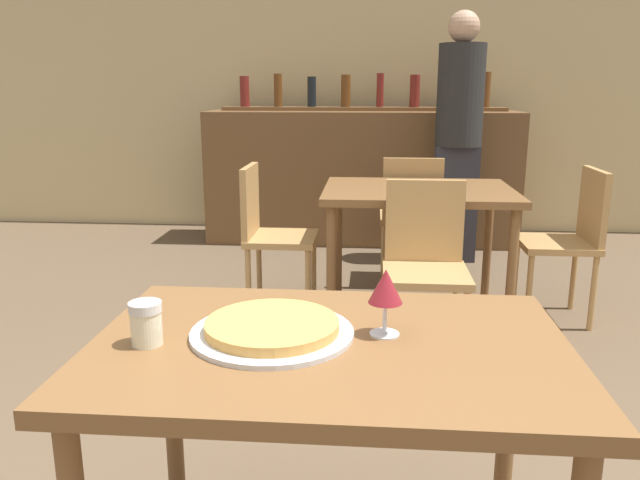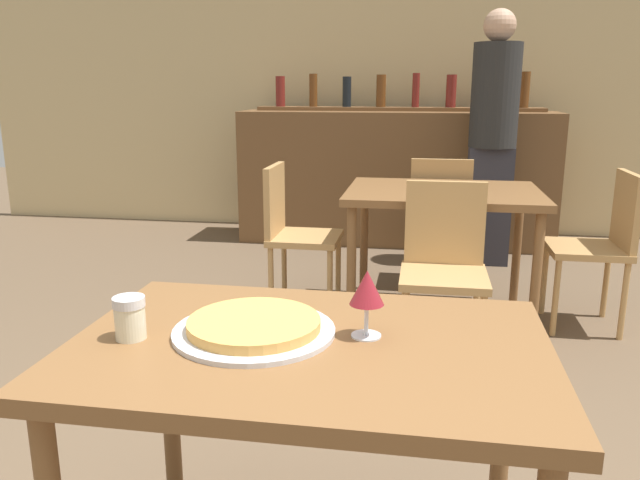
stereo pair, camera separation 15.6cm
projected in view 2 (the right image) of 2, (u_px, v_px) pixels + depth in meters
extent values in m
cube|color=#D1B784|center=(401.00, 75.00, 5.55)|extent=(8.00, 0.05, 2.80)
cube|color=brown|center=(309.00, 349.00, 1.42)|extent=(1.08, 0.72, 0.04)
cylinder|color=brown|center=(171.00, 412.00, 1.88)|extent=(0.05, 0.05, 0.70)
cylinder|color=brown|center=(501.00, 441.00, 1.72)|extent=(0.05, 0.05, 0.70)
cube|color=brown|center=(443.00, 193.00, 3.44)|extent=(1.05, 0.81, 0.04)
cylinder|color=brown|center=(351.00, 272.00, 3.28)|extent=(0.05, 0.05, 0.71)
cylinder|color=brown|center=(536.00, 281.00, 3.13)|extent=(0.05, 0.05, 0.71)
cylinder|color=brown|center=(364.00, 241.00, 3.93)|extent=(0.05, 0.05, 0.71)
cylinder|color=brown|center=(517.00, 247.00, 3.78)|extent=(0.05, 0.05, 0.71)
cube|color=brown|center=(395.00, 178.00, 5.27)|extent=(2.60, 0.56, 1.10)
cube|color=brown|center=(398.00, 109.00, 5.27)|extent=(2.39, 0.24, 0.03)
cylinder|color=maroon|center=(280.00, 91.00, 5.40)|extent=(0.08, 0.08, 0.26)
cylinder|color=#5B3314|center=(313.00, 90.00, 5.35)|extent=(0.07, 0.07, 0.28)
cylinder|color=black|center=(347.00, 92.00, 5.31)|extent=(0.07, 0.07, 0.25)
cylinder|color=#5B3314|center=(381.00, 91.00, 5.26)|extent=(0.08, 0.08, 0.27)
cylinder|color=maroon|center=(416.00, 90.00, 5.21)|extent=(0.06, 0.06, 0.28)
cylinder|color=maroon|center=(451.00, 91.00, 5.16)|extent=(0.08, 0.08, 0.27)
cylinder|color=maroon|center=(487.00, 92.00, 5.12)|extent=(0.07, 0.07, 0.25)
cylinder|color=#5B3314|center=(524.00, 90.00, 5.07)|extent=(0.09, 0.09, 0.29)
cube|color=tan|center=(444.00, 277.00, 2.88)|extent=(0.40, 0.40, 0.04)
cube|color=tan|center=(445.00, 223.00, 3.01)|extent=(0.38, 0.04, 0.40)
cylinder|color=tan|center=(404.00, 335.00, 2.80)|extent=(0.03, 0.03, 0.42)
cylinder|color=tan|center=(481.00, 340.00, 2.75)|extent=(0.03, 0.03, 0.42)
cylinder|color=tan|center=(406.00, 310.00, 3.13)|extent=(0.03, 0.03, 0.42)
cylinder|color=tan|center=(476.00, 313.00, 3.08)|extent=(0.03, 0.03, 0.42)
cube|color=tan|center=(439.00, 220.00, 4.13)|extent=(0.40, 0.40, 0.04)
cube|color=tan|center=(441.00, 191.00, 3.91)|extent=(0.38, 0.04, 0.40)
cylinder|color=tan|center=(462.00, 248.00, 4.33)|extent=(0.03, 0.03, 0.42)
cylinder|color=tan|center=(412.00, 246.00, 4.38)|extent=(0.03, 0.03, 0.42)
cylinder|color=tan|center=(465.00, 261.00, 4.00)|extent=(0.03, 0.03, 0.42)
cylinder|color=tan|center=(411.00, 259.00, 4.05)|extent=(0.03, 0.03, 0.42)
cube|color=tan|center=(306.00, 238.00, 3.63)|extent=(0.40, 0.40, 0.04)
cube|color=tan|center=(275.00, 200.00, 3.61)|extent=(0.04, 0.38, 0.40)
cylinder|color=tan|center=(330.00, 286.00, 3.50)|extent=(0.03, 0.03, 0.42)
cylinder|color=tan|center=(338.00, 269.00, 3.83)|extent=(0.03, 0.03, 0.42)
cylinder|color=tan|center=(271.00, 283.00, 3.55)|extent=(0.03, 0.03, 0.42)
cylinder|color=tan|center=(284.00, 266.00, 3.88)|extent=(0.03, 0.03, 0.42)
cube|color=tan|center=(586.00, 249.00, 3.38)|extent=(0.40, 0.40, 0.04)
cube|color=tan|center=(626.00, 211.00, 3.30)|extent=(0.04, 0.38, 0.40)
cylinder|color=tan|center=(544.00, 279.00, 3.63)|extent=(0.03, 0.03, 0.42)
cylinder|color=tan|center=(556.00, 298.00, 3.30)|extent=(0.03, 0.03, 0.42)
cylinder|color=tan|center=(606.00, 282.00, 3.58)|extent=(0.03, 0.03, 0.42)
cylinder|color=tan|center=(624.00, 301.00, 3.25)|extent=(0.03, 0.03, 0.42)
cylinder|color=silver|center=(254.00, 331.00, 1.46)|extent=(0.38, 0.38, 0.01)
cylinder|color=gold|center=(254.00, 324.00, 1.45)|extent=(0.31, 0.31, 0.02)
cylinder|color=beige|center=(130.00, 322.00, 1.42)|extent=(0.07, 0.07, 0.08)
cylinder|color=silver|center=(129.00, 302.00, 1.41)|extent=(0.07, 0.07, 0.02)
cube|color=#2D2D38|center=(488.00, 206.00, 4.63)|extent=(0.32, 0.18, 0.87)
cylinder|color=#262626|center=(495.00, 96.00, 4.44)|extent=(0.34, 0.34, 0.73)
sphere|color=tan|center=(500.00, 25.00, 4.32)|extent=(0.23, 0.23, 0.23)
cylinder|color=silver|center=(366.00, 336.00, 1.44)|extent=(0.07, 0.07, 0.00)
cylinder|color=silver|center=(366.00, 319.00, 1.43)|extent=(0.01, 0.01, 0.07)
cone|color=maroon|center=(367.00, 287.00, 1.41)|extent=(0.08, 0.08, 0.08)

